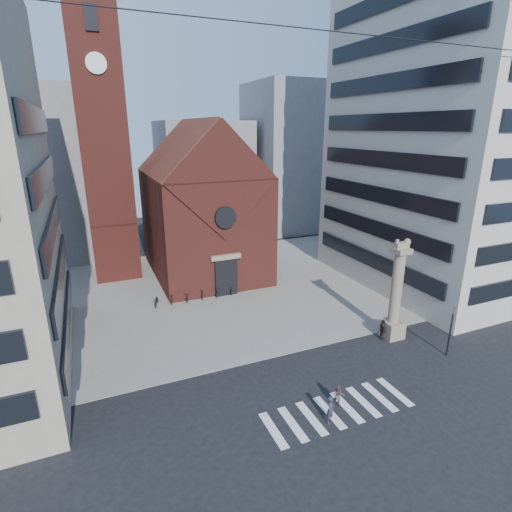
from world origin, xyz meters
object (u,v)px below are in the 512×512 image
Objects in this scene: pedestrian_0 at (331,410)px; pedestrian_1 at (339,396)px; pedestrian_2 at (383,330)px; scooter_0 at (156,301)px; lion_column at (395,300)px; traffic_light at (451,329)px.

pedestrian_1 is at bearing 1.65° from pedestrian_0.
pedestrian_2 is (9.56, 6.74, -0.00)m from pedestrian_0.
pedestrian_0 reaches higher than scooter_0.
pedestrian_0 is at bearing -119.06° from pedestrian_1.
pedestrian_0 is (-10.57, -6.74, -2.56)m from lion_column.
pedestrian_0 is 21.90m from scooter_0.
traffic_light is 2.20× the size of scooter_0.
lion_column is at bearing 116.46° from traffic_light.
lion_column reaches higher than traffic_light.
traffic_light is at bearing -27.24° from scooter_0.
traffic_light is 2.76× the size of pedestrian_1.
lion_column is 11.24m from pedestrian_1.
pedestrian_0 is 11.70m from pedestrian_2.
traffic_light reaches higher than pedestrian_1.
scooter_0 is at bearing 70.98° from pedestrian_0.
pedestrian_0 is 1.00× the size of pedestrian_2.
traffic_light is 5.19m from pedestrian_2.
traffic_light is 11.52m from pedestrian_1.
pedestrian_1 is at bearing -52.07° from scooter_0.
traffic_light is at bearing 31.03° from pedestrian_1.
traffic_light is at bearing -123.74° from pedestrian_2.
pedestrian_0 is at bearing 144.56° from pedestrian_2.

